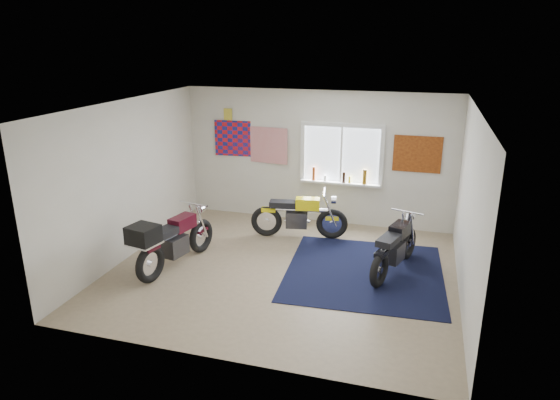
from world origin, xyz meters
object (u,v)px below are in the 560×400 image
(navy_rug, at_px, (364,272))
(yellow_triumph, at_px, (299,217))
(black_chrome_bike, at_px, (395,249))
(maroon_tourer, at_px, (170,241))

(navy_rug, xyz_separation_m, yellow_triumph, (-1.41, 1.18, 0.40))
(navy_rug, height_order, black_chrome_bike, black_chrome_bike)
(black_chrome_bike, bearing_deg, navy_rug, 127.90)
(navy_rug, xyz_separation_m, black_chrome_bike, (0.45, 0.17, 0.40))
(navy_rug, distance_m, maroon_tourer, 3.21)
(yellow_triumph, bearing_deg, black_chrome_bike, -38.73)
(navy_rug, relative_size, yellow_triumph, 1.41)
(maroon_tourer, bearing_deg, navy_rug, -64.12)
(navy_rug, relative_size, black_chrome_bike, 1.48)
(black_chrome_bike, relative_size, maroon_tourer, 0.91)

